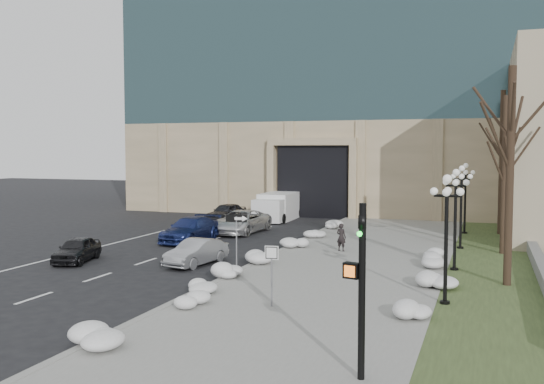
{
  "coord_description": "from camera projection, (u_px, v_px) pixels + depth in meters",
  "views": [
    {
      "loc": [
        9.63,
        -16.31,
        5.64
      ],
      "look_at": [
        -0.62,
        12.47,
        3.5
      ],
      "focal_mm": 40.0,
      "sensor_mm": 36.0,
      "label": 1
    }
  ],
  "objects": [
    {
      "name": "ground",
      "position": [
        157.0,
        330.0,
        18.95
      ],
      "size": [
        160.0,
        160.0,
        0.0
      ],
      "primitive_type": "plane",
      "color": "black",
      "rests_on": "ground"
    },
    {
      "name": "sidewalk",
      "position": [
        358.0,
        259.0,
        30.93
      ],
      "size": [
        9.0,
        40.0,
        0.12
      ],
      "primitive_type": "cube",
      "color": "gray",
      "rests_on": "ground"
    },
    {
      "name": "curb",
      "position": [
        275.0,
        254.0,
        32.43
      ],
      "size": [
        0.3,
        40.0,
        0.14
      ],
      "primitive_type": "cube",
      "color": "gray",
      "rests_on": "ground"
    },
    {
      "name": "grass_strip",
      "position": [
        493.0,
        267.0,
        28.76
      ],
      "size": [
        4.0,
        40.0,
        0.1
      ],
      "primitive_type": "cube",
      "color": "#334321",
      "rests_on": "ground"
    },
    {
      "name": "stone_wall",
      "position": [
        536.0,
        257.0,
        29.95
      ],
      "size": [
        0.5,
        30.0,
        0.7
      ],
      "primitive_type": "cube",
      "color": "gray",
      "rests_on": "ground"
    },
    {
      "name": "office_tower",
      "position": [
        365.0,
        18.0,
        59.29
      ],
      "size": [
        40.0,
        24.7,
        36.0
      ],
      "color": "tan",
      "rests_on": "ground"
    },
    {
      "name": "car_a",
      "position": [
        77.0,
        250.0,
        30.42
      ],
      "size": [
        2.37,
        3.92,
        1.25
      ],
      "primitive_type": "imported",
      "rotation": [
        0.0,
        0.0,
        0.26
      ],
      "color": "black",
      "rests_on": "ground"
    },
    {
      "name": "car_b",
      "position": [
        196.0,
        252.0,
        29.55
      ],
      "size": [
        1.94,
        4.01,
        1.27
      ],
      "primitive_type": "imported",
      "rotation": [
        0.0,
        0.0,
        -0.16
      ],
      "color": "#97999E",
      "rests_on": "ground"
    },
    {
      "name": "car_c",
      "position": [
        190.0,
        230.0,
        37.16
      ],
      "size": [
        2.23,
        5.18,
        1.49
      ],
      "primitive_type": "imported",
      "rotation": [
        0.0,
        0.0,
        -0.03
      ],
      "color": "navy",
      "rests_on": "ground"
    },
    {
      "name": "car_d",
      "position": [
        241.0,
        222.0,
        40.88
      ],
      "size": [
        2.8,
        5.66,
        1.54
      ],
      "primitive_type": "imported",
      "rotation": [
        0.0,
        0.0,
        -0.04
      ],
      "color": "silver",
      "rests_on": "ground"
    },
    {
      "name": "car_e",
      "position": [
        226.0,
        212.0,
        47.6
      ],
      "size": [
        2.29,
        4.42,
        1.44
      ],
      "primitive_type": "imported",
      "rotation": [
        0.0,
        0.0,
        -0.15
      ],
      "color": "#2A2B2F",
      "rests_on": "ground"
    },
    {
      "name": "pedestrian",
      "position": [
        341.0,
        237.0,
        32.97
      ],
      "size": [
        0.64,
        0.51,
        1.52
      ],
      "primitive_type": "imported",
      "rotation": [
        0.0,
        0.0,
        2.85
      ],
      "color": "black",
      "rests_on": "sidewalk"
    },
    {
      "name": "box_truck",
      "position": [
        279.0,
        207.0,
        48.8
      ],
      "size": [
        2.6,
        6.86,
        2.16
      ],
      "rotation": [
        0.0,
        0.0,
        0.03
      ],
      "color": "silver",
      "rests_on": "ground"
    },
    {
      "name": "one_way_sign",
      "position": [
        240.0,
        225.0,
        27.04
      ],
      "size": [
        1.03,
        0.29,
        2.73
      ],
      "rotation": [
        0.0,
        0.0,
        0.12
      ],
      "color": "slate",
      "rests_on": "ground"
    },
    {
      "name": "keep_sign",
      "position": [
        272.0,
        263.0,
        21.25
      ],
      "size": [
        0.49,
        0.11,
        2.27
      ],
      "rotation": [
        0.0,
        0.0,
        0.12
      ],
      "color": "slate",
      "rests_on": "ground"
    },
    {
      "name": "traffic_signal",
      "position": [
        360.0,
        295.0,
        14.46
      ],
      "size": [
        0.75,
        0.99,
        4.38
      ],
      "rotation": [
        0.0,
        0.0,
        -0.24
      ],
      "color": "black",
      "rests_on": "ground"
    },
    {
      "name": "snow_clump_a",
      "position": [
        100.0,
        337.0,
        17.24
      ],
      "size": [
        1.1,
        1.6,
        0.36
      ],
      "primitive_type": "ellipsoid",
      "color": "silver",
      "rests_on": "sidewalk"
    },
    {
      "name": "snow_clump_b",
      "position": [
        183.0,
        301.0,
        21.42
      ],
      "size": [
        1.1,
        1.6,
        0.36
      ],
      "primitive_type": "ellipsoid",
      "color": "silver",
      "rests_on": "sidewalk"
    },
    {
      "name": "snow_clump_c",
      "position": [
        232.0,
        273.0,
        26.24
      ],
      "size": [
        1.1,
        1.6,
        0.36
      ],
      "primitive_type": "ellipsoid",
      "color": "silver",
      "rests_on": "sidewalk"
    },
    {
      "name": "snow_clump_d",
      "position": [
        261.0,
        259.0,
        29.57
      ],
      "size": [
        1.1,
        1.6,
        0.36
      ],
      "primitive_type": "ellipsoid",
      "color": "silver",
      "rests_on": "sidewalk"
    },
    {
      "name": "snow_clump_e",
      "position": [
        294.0,
        245.0,
        34.08
      ],
      "size": [
        1.1,
        1.6,
        0.36
      ],
      "primitive_type": "ellipsoid",
      "color": "silver",
      "rests_on": "sidewalk"
    },
    {
      "name": "snow_clump_f",
      "position": [
        312.0,
        235.0,
        38.05
      ],
      "size": [
        1.1,
        1.6,
        0.36
      ],
      "primitive_type": "ellipsoid",
      "color": "silver",
      "rests_on": "sidewalk"
    },
    {
      "name": "snow_clump_g",
      "position": [
        333.0,
        225.0,
        42.72
      ],
      "size": [
        1.1,
        1.6,
        0.36
      ],
      "primitive_type": "ellipsoid",
      "color": "silver",
      "rests_on": "sidewalk"
    },
    {
      "name": "snow_clump_h",
      "position": [
        417.0,
        314.0,
        19.71
      ],
      "size": [
        1.1,
        1.6,
        0.36
      ],
      "primitive_type": "ellipsoid",
      "color": "silver",
      "rests_on": "sidewalk"
    },
    {
      "name": "snow_clump_i",
      "position": [
        436.0,
        282.0,
        24.44
      ],
      "size": [
        1.1,
        1.6,
        0.36
      ],
      "primitive_type": "ellipsoid",
      "color": "silver",
      "rests_on": "sidewalk"
    },
    {
      "name": "snow_clump_j",
      "position": [
        437.0,
        255.0,
        30.74
      ],
      "size": [
        1.1,
        1.6,
        0.36
      ],
      "primitive_type": "ellipsoid",
      "color": "silver",
      "rests_on": "sidewalk"
    },
    {
      "name": "snow_clump_k",
      "position": [
        434.0,
        264.0,
        28.4
      ],
      "size": [
        1.1,
        1.6,
        0.36
      ],
      "primitive_type": "ellipsoid",
      "color": "silver",
      "rests_on": "sidewalk"
    },
    {
      "name": "snow_clump_l",
      "position": [
        199.0,
        287.0,
        23.56
      ],
      "size": [
        1.1,
        1.6,
        0.36
      ],
      "primitive_type": "ellipsoid",
      "color": "silver",
      "rests_on": "sidewalk"
    },
    {
      "name": "lamppost_a",
      "position": [
        446.0,
        222.0,
        21.59
      ],
      "size": [
        1.18,
        1.18,
        4.76
      ],
      "color": "black",
      "rests_on": "ground"
    },
    {
      "name": "lamppost_b",
      "position": [
        456.0,
        206.0,
        27.7
      ],
      "size": [
        1.18,
        1.18,
        4.76
      ],
      "color": "black",
      "rests_on": "ground"
    },
    {
      "name": "lamppost_c",
      "position": [
        461.0,
        196.0,
        33.81
      ],
      "size": [
        1.18,
        1.18,
        4.76
      ],
      "color": "black",
      "rests_on": "ground"
    },
    {
      "name": "lamppost_d",
      "position": [
        465.0,
        189.0,
        39.92
      ],
      "size": [
        1.18,
        1.18,
        4.76
      ],
      "color": "black",
      "rests_on": "ground"
    },
    {
      "name": "tree_near",
      "position": [
        511.0,
        145.0,
        24.43
      ],
      "size": [
        3.2,
        3.2,
        9.0
      ],
      "color": "black",
      "rests_on": "ground"
    },
    {
      "name": "tree_mid",
      "position": [
        505.0,
        152.0,
        31.97
      ],
      "size": [
        3.2,
        3.2,
        8.5
      ],
      "color": "black",
      "rests_on": "ground"
    },
    {
      "name": "tree_far",
      "position": [
        502.0,
        142.0,
        39.44
      ],
      "size": [
        3.2,
        3.2,
        9.5
      ],
      "color": "black",
      "rests_on": "ground"
    }
  ]
}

